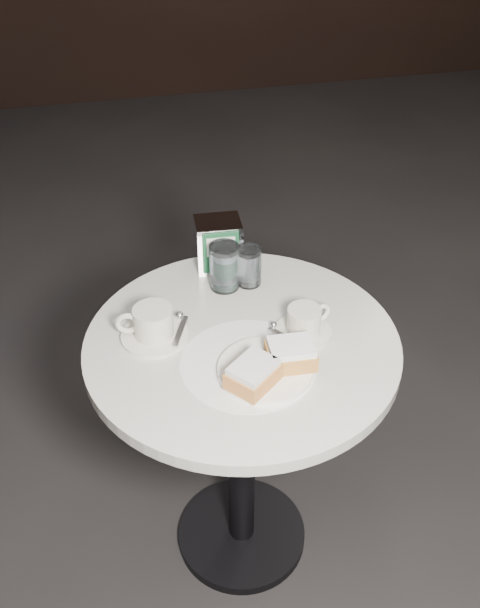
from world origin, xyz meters
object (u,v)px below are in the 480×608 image
object	(u,v)px
beignet_plate	(269,366)
coffee_cup_left	(153,325)
cafe_table	(242,403)
water_glass_right	(249,266)
coffee_cup_right	(304,323)
water_glass_left	(224,267)
napkin_dispenser	(218,244)

from	to	relation	value
beignet_plate	coffee_cup_left	distance (m)	0.28
cafe_table	coffee_cup_left	distance (m)	0.30
coffee_cup_left	water_glass_right	world-z (taller)	water_glass_right
cafe_table	coffee_cup_right	world-z (taller)	coffee_cup_right
coffee_cup_right	water_glass_right	xyz separation A→B (m)	(-0.07, 0.21, 0.02)
water_glass_left	water_glass_right	distance (m)	0.06
cafe_table	coffee_cup_left	world-z (taller)	coffee_cup_left
coffee_cup_right	water_glass_left	xyz separation A→B (m)	(-0.14, 0.21, 0.03)
coffee_cup_left	coffee_cup_right	bearing A→B (deg)	-2.88
beignet_plate	water_glass_right	size ratio (longest dim) A/B	2.60
water_glass_left	beignet_plate	bearing A→B (deg)	-85.79
cafe_table	water_glass_right	xyz separation A→B (m)	(0.06, 0.21, 0.25)
water_glass_right	water_glass_left	bearing A→B (deg)	-178.09
water_glass_right	beignet_plate	bearing A→B (deg)	-96.33
beignet_plate	coffee_cup_right	size ratio (longest dim) A/B	1.57
cafe_table	water_glass_right	size ratio (longest dim) A/B	7.53
water_glass_right	napkin_dispenser	bearing A→B (deg)	122.69
cafe_table	water_glass_left	distance (m)	0.33
coffee_cup_right	napkin_dispenser	world-z (taller)	napkin_dispenser
cafe_table	beignet_plate	xyz separation A→B (m)	(0.03, -0.12, 0.22)
napkin_dispenser	beignet_plate	bearing A→B (deg)	-83.91
coffee_cup_right	cafe_table	bearing A→B (deg)	157.73
cafe_table	beignet_plate	size ratio (longest dim) A/B	2.89
beignet_plate	coffee_cup_right	bearing A→B (deg)	46.13
coffee_cup_left	napkin_dispenser	size ratio (longest dim) A/B	1.29
coffee_cup_left	coffee_cup_right	world-z (taller)	coffee_cup_left
beignet_plate	coffee_cup_right	world-z (taller)	coffee_cup_right
coffee_cup_left	napkin_dispenser	world-z (taller)	napkin_dispenser
cafe_table	water_glass_right	world-z (taller)	water_glass_right
coffee_cup_left	coffee_cup_right	size ratio (longest dim) A/B	1.02
beignet_plate	napkin_dispenser	world-z (taller)	napkin_dispenser
cafe_table	water_glass_left	bearing A→B (deg)	88.85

